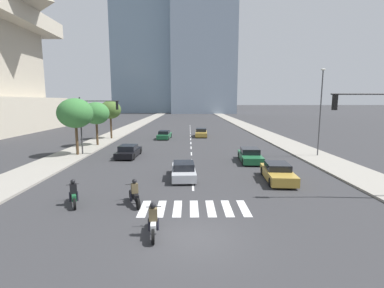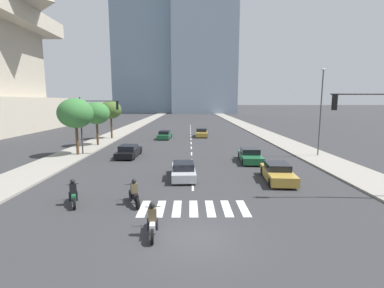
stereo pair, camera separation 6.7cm
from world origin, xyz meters
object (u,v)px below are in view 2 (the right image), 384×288
at_px(traffic_signal_near, 376,123).
at_px(street_tree_second, 96,113).
at_px(sedan_green_2, 250,156).
at_px(sedan_gold_5, 278,173).
at_px(sedan_silver_0, 183,171).
at_px(street_lamp_east, 321,107).
at_px(traffic_signal_far, 95,115).
at_px(motorcycle_third, 153,222).
at_px(motorcycle_lead, 73,195).
at_px(sedan_green_1, 165,135).
at_px(street_tree_third, 111,110).
at_px(sedan_gold_4, 202,133).
at_px(street_tree_nearest, 76,113).
at_px(motorcycle_trailing, 134,194).

height_order(traffic_signal_near, street_tree_second, traffic_signal_near).
distance_m(sedan_green_2, sedan_gold_5, 6.58).
bearing_deg(sedan_silver_0, street_lamp_east, -62.08).
bearing_deg(sedan_gold_5, traffic_signal_far, -116.67).
xyz_separation_m(motorcycle_third, traffic_signal_far, (-8.32, 18.25, 3.67)).
height_order(motorcycle_lead, sedan_green_1, motorcycle_lead).
relative_size(sedan_silver_0, street_lamp_east, 0.49).
distance_m(sedan_green_1, street_tree_third, 8.89).
relative_size(sedan_silver_0, sedan_green_2, 0.92).
xyz_separation_m(sedan_silver_0, street_lamp_east, (13.82, 8.13, 4.59)).
bearing_deg(sedan_gold_4, street_tree_second, -52.46).
height_order(street_tree_second, street_tree_third, street_tree_third).
bearing_deg(street_tree_nearest, motorcycle_third, -60.31).
relative_size(motorcycle_lead, street_tree_third, 0.36).
bearing_deg(sedan_green_2, motorcycle_lead, -44.16).
distance_m(sedan_gold_4, street_tree_second, 17.18).
height_order(sedan_silver_0, sedan_gold_4, sedan_gold_4).
bearing_deg(sedan_gold_4, motorcycle_third, -3.30).
bearing_deg(motorcycle_third, sedan_gold_5, -49.58).
distance_m(sedan_green_2, street_lamp_east, 9.15).
relative_size(traffic_signal_near, street_lamp_east, 0.73).
height_order(sedan_silver_0, street_lamp_east, street_lamp_east).
xyz_separation_m(sedan_silver_0, street_tree_nearest, (-11.37, 8.85, 3.91)).
bearing_deg(street_tree_third, motorcycle_trailing, -72.41).
bearing_deg(traffic_signal_far, motorcycle_lead, -76.81).
distance_m(sedan_silver_0, street_tree_nearest, 14.92).
relative_size(motorcycle_third, sedan_silver_0, 0.51).
xyz_separation_m(traffic_signal_far, street_lamp_east, (23.28, -1.03, 0.92)).
bearing_deg(motorcycle_trailing, sedan_gold_5, -88.61).
height_order(motorcycle_third, traffic_signal_near, traffic_signal_near).
bearing_deg(street_tree_second, sedan_gold_5, -41.64).
bearing_deg(street_tree_nearest, sedan_green_1, 59.33).
relative_size(motorcycle_trailing, traffic_signal_near, 0.32).
bearing_deg(sedan_gold_4, street_tree_third, -75.08).
height_order(sedan_green_2, street_lamp_east, street_lamp_east).
distance_m(motorcycle_trailing, street_tree_second, 22.89).
relative_size(sedan_silver_0, traffic_signal_near, 0.68).
xyz_separation_m(motorcycle_trailing, sedan_silver_0, (2.65, 5.42, -0.01)).
distance_m(sedan_silver_0, sedan_gold_4, 25.17).
bearing_deg(traffic_signal_far, street_tree_second, 106.92).
relative_size(motorcycle_third, sedan_gold_4, 0.47).
height_order(motorcycle_third, sedan_gold_5, motorcycle_third).
relative_size(motorcycle_third, street_tree_second, 0.41).
relative_size(sedan_silver_0, street_tree_third, 0.77).
bearing_deg(street_tree_third, motorcycle_third, -71.82).
bearing_deg(sedan_gold_4, sedan_green_2, 13.91).
relative_size(sedan_gold_5, street_tree_nearest, 0.80).
height_order(motorcycle_lead, sedan_silver_0, motorcycle_lead).
distance_m(traffic_signal_far, street_tree_nearest, 1.95).
distance_m(sedan_green_1, street_tree_nearest, 16.19).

